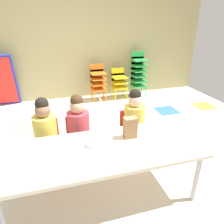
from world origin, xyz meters
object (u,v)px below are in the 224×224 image
at_px(craft_table, 102,153).
at_px(paper_bag_brown, 130,128).
at_px(paper_plate_near_edge, 91,145).
at_px(kid_chair_yellow_stack, 119,81).
at_px(seated_child_middle_seat, 78,124).
at_px(kid_chair_orange_stack, 98,80).
at_px(donut_powdered_on_plate, 91,144).
at_px(seated_child_near_camera, 45,128).
at_px(kid_chair_green_stack, 139,72).
at_px(seated_child_far_right, 134,117).

relative_size(craft_table, paper_bag_brown, 8.58).
relative_size(paper_bag_brown, paper_plate_near_edge, 1.22).
bearing_deg(kid_chair_yellow_stack, seated_child_middle_seat, -118.82).
bearing_deg(kid_chair_orange_stack, kid_chair_yellow_stack, -0.06).
height_order(seated_child_middle_seat, donut_powdered_on_plate, seated_child_middle_seat).
distance_m(kid_chair_orange_stack, donut_powdered_on_plate, 2.84).
distance_m(seated_child_near_camera, paper_bag_brown, 0.98).
bearing_deg(kid_chair_green_stack, paper_bag_brown, -114.58).
bearing_deg(kid_chair_green_stack, craft_table, -118.94).
distance_m(seated_child_near_camera, paper_plate_near_edge, 0.68).
bearing_deg(donut_powdered_on_plate, kid_chair_orange_stack, 76.28).
relative_size(seated_child_middle_seat, kid_chair_orange_stack, 1.15).
relative_size(kid_chair_orange_stack, kid_chair_yellow_stack, 1.18).
bearing_deg(seated_child_near_camera, paper_bag_brown, -29.38).
bearing_deg(seated_child_far_right, craft_table, -133.18).
bearing_deg(kid_chair_yellow_stack, kid_chair_green_stack, 0.12).
distance_m(seated_child_middle_seat, kid_chair_yellow_stack, 2.54).
xyz_separation_m(seated_child_near_camera, seated_child_middle_seat, (0.38, 0.00, 0.00)).
relative_size(seated_child_far_right, donut_powdered_on_plate, 7.68).
distance_m(seated_child_near_camera, kid_chair_green_stack, 3.05).
height_order(kid_chair_yellow_stack, donut_powdered_on_plate, kid_chair_yellow_stack).
bearing_deg(paper_plate_near_edge, donut_powdered_on_plate, 0.00).
bearing_deg(seated_child_near_camera, kid_chair_green_stack, 46.90).
xyz_separation_m(seated_child_middle_seat, kid_chair_orange_stack, (0.73, 2.23, -0.10)).
distance_m(craft_table, kid_chair_green_stack, 3.23).
bearing_deg(donut_powdered_on_plate, kid_chair_yellow_stack, 67.01).
xyz_separation_m(seated_child_near_camera, kid_chair_green_stack, (2.08, 2.23, 0.02)).
bearing_deg(paper_bag_brown, seated_child_far_right, 63.45).
relative_size(seated_child_near_camera, kid_chair_yellow_stack, 1.35).
distance_m(seated_child_far_right, kid_chair_yellow_stack, 2.29).
relative_size(seated_child_near_camera, seated_child_far_right, 1.00).
distance_m(seated_child_far_right, donut_powdered_on_plate, 0.84).
xyz_separation_m(kid_chair_yellow_stack, kid_chair_green_stack, (0.48, 0.00, 0.18)).
bearing_deg(donut_powdered_on_plate, paper_bag_brown, 7.01).
relative_size(craft_table, kid_chair_orange_stack, 2.36).
bearing_deg(kid_chair_green_stack, kid_chair_orange_stack, -179.97).
xyz_separation_m(seated_child_near_camera, paper_plate_near_edge, (0.43, -0.53, 0.02)).
bearing_deg(kid_chair_orange_stack, seated_child_middle_seat, -108.13).
distance_m(kid_chair_orange_stack, paper_plate_near_edge, 2.84).
height_order(craft_table, seated_child_far_right, seated_child_far_right).
bearing_deg(kid_chair_green_stack, seated_child_near_camera, -133.10).
relative_size(kid_chair_green_stack, donut_powdered_on_plate, 8.70).
distance_m(seated_child_middle_seat, kid_chair_green_stack, 2.80).
bearing_deg(donut_powdered_on_plate, seated_child_middle_seat, 96.10).
bearing_deg(craft_table, paper_plate_near_edge, 138.35).
height_order(seated_child_near_camera, seated_child_middle_seat, same).
distance_m(kid_chair_yellow_stack, kid_chair_green_stack, 0.51).
relative_size(seated_child_middle_seat, donut_powdered_on_plate, 7.68).
xyz_separation_m(kid_chair_orange_stack, kid_chair_yellow_stack, (0.50, -0.00, -0.06)).
distance_m(kid_chair_green_stack, donut_powdered_on_plate, 3.21).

